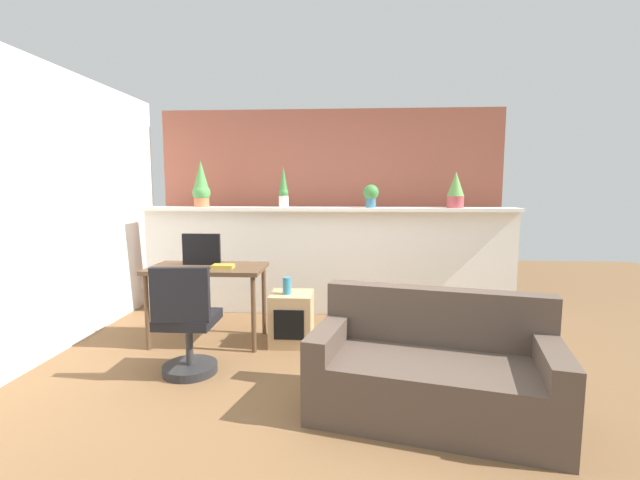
% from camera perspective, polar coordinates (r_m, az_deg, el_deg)
% --- Properties ---
extents(ground_plane, '(12.00, 12.00, 0.00)m').
position_cam_1_polar(ground_plane, '(3.50, -0.71, -18.67)').
color(ground_plane, brown).
extents(divider_wall, '(4.38, 0.16, 1.23)m').
position_cam_1_polar(divider_wall, '(5.23, 0.97, -2.92)').
color(divider_wall, white).
rests_on(divider_wall, ground).
extents(plant_shelf, '(4.38, 0.34, 0.04)m').
position_cam_1_polar(plant_shelf, '(5.11, 0.96, 4.06)').
color(plant_shelf, white).
rests_on(plant_shelf, divider_wall).
extents(brick_wall_behind, '(4.38, 0.10, 2.50)m').
position_cam_1_polar(brick_wall_behind, '(5.75, 1.27, 4.33)').
color(brick_wall_behind, '#9E5442').
rests_on(brick_wall_behind, ground).
extents(side_wall_left, '(0.12, 4.40, 2.60)m').
position_cam_1_polar(side_wall_left, '(4.45, -33.48, 3.07)').
color(side_wall_left, white).
rests_on(side_wall_left, ground).
extents(potted_plant_0, '(0.21, 0.21, 0.55)m').
position_cam_1_polar(potted_plant_0, '(5.40, -15.26, 6.83)').
color(potted_plant_0, '#C66B42').
rests_on(potted_plant_0, plant_shelf).
extents(potted_plant_1, '(0.11, 0.11, 0.48)m').
position_cam_1_polar(potted_plant_1, '(5.14, -4.78, 6.63)').
color(potted_plant_1, silver).
rests_on(potted_plant_1, plant_shelf).
extents(potted_plant_2, '(0.18, 0.18, 0.27)m').
position_cam_1_polar(potted_plant_2, '(5.09, 6.66, 5.94)').
color(potted_plant_2, '#386B84').
rests_on(potted_plant_2, plant_shelf).
extents(potted_plant_3, '(0.19, 0.19, 0.41)m').
position_cam_1_polar(potted_plant_3, '(5.24, 17.29, 6.32)').
color(potted_plant_3, '#B7474C').
rests_on(potted_plant_3, plant_shelf).
extents(desk, '(1.10, 0.60, 0.75)m').
position_cam_1_polar(desk, '(4.37, -14.48, -4.44)').
color(desk, brown).
rests_on(desk, ground).
extents(tv_monitor, '(0.37, 0.04, 0.31)m').
position_cam_1_polar(tv_monitor, '(4.43, -15.22, -1.18)').
color(tv_monitor, black).
rests_on(tv_monitor, desk).
extents(office_chair, '(0.46, 0.46, 0.91)m').
position_cam_1_polar(office_chair, '(3.70, -17.02, -11.03)').
color(office_chair, '#262628').
rests_on(office_chair, ground).
extents(side_cube_shelf, '(0.40, 0.41, 0.50)m').
position_cam_1_polar(side_cube_shelf, '(4.28, -3.74, -10.21)').
color(side_cube_shelf, tan).
rests_on(side_cube_shelf, ground).
extents(vase_on_shelf, '(0.08, 0.08, 0.16)m').
position_cam_1_polar(vase_on_shelf, '(4.17, -4.34, -5.97)').
color(vase_on_shelf, teal).
rests_on(vase_on_shelf, side_cube_shelf).
extents(book_on_desk, '(0.20, 0.13, 0.04)m').
position_cam_1_polar(book_on_desk, '(4.22, -12.54, -3.38)').
color(book_on_desk, gold).
rests_on(book_on_desk, desk).
extents(couch, '(1.70, 1.11, 0.80)m').
position_cam_1_polar(couch, '(3.12, 14.49, -16.44)').
color(couch, brown).
rests_on(couch, ground).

